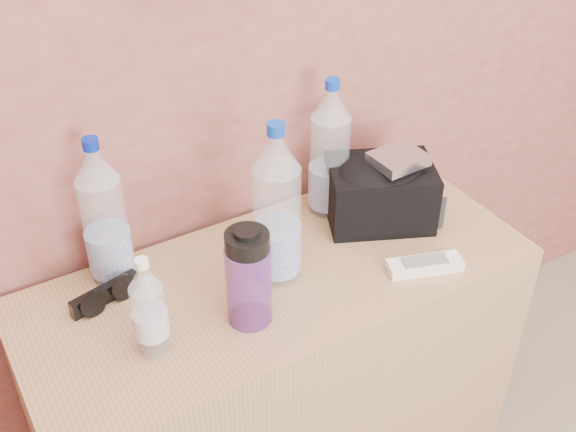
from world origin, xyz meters
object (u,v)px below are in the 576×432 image
object	(u,v)px
nalgene_bottle	(249,276)
sunglasses	(105,294)
toiletry_bag	(380,190)
foil_packet	(398,159)
pet_small	(149,311)
dresser	(279,383)
pet_large_d	(277,212)
pet_large_b	(104,219)
ac_remote	(425,265)
pet_large_c	(330,155)

from	to	relation	value
nalgene_bottle	sunglasses	size ratio (longest dim) A/B	1.44
toiletry_bag	foil_packet	bearing A→B (deg)	-31.59
pet_small	foil_packet	bearing A→B (deg)	8.29
dresser	nalgene_bottle	distance (m)	0.47
pet_large_d	toiletry_bag	bearing A→B (deg)	9.15
pet_large_b	pet_small	world-z (taller)	pet_large_b
sunglasses	ac_remote	size ratio (longest dim) A/B	0.94
sunglasses	nalgene_bottle	bearing A→B (deg)	-52.45
pet_large_d	pet_small	size ratio (longest dim) A/B	1.67
ac_remote	toiletry_bag	size ratio (longest dim) A/B	0.68
dresser	pet_small	bearing A→B (deg)	-168.22
nalgene_bottle	sunglasses	distance (m)	0.31
pet_large_c	ac_remote	size ratio (longest dim) A/B	2.08
pet_large_c	sunglasses	size ratio (longest dim) A/B	2.22
pet_small	pet_large_c	bearing A→B (deg)	22.20
nalgene_bottle	sunglasses	xyz separation A→B (m)	(-0.23, 0.19, -0.09)
toiletry_bag	ac_remote	bearing A→B (deg)	-72.72
pet_large_d	toiletry_bag	distance (m)	0.31
pet_large_b	toiletry_bag	distance (m)	0.62
pet_large_b	pet_large_c	size ratio (longest dim) A/B	0.99
pet_large_d	pet_large_c	bearing A→B (deg)	33.08
pet_large_c	toiletry_bag	size ratio (longest dim) A/B	1.42
pet_large_b	toiletry_bag	size ratio (longest dim) A/B	1.40
toiletry_bag	foil_packet	xyz separation A→B (m)	(0.02, -0.03, 0.09)
pet_large_b	pet_small	xyz separation A→B (m)	(-0.01, -0.24, -0.05)
pet_large_c	sunglasses	xyz separation A→B (m)	(-0.57, -0.05, -0.13)
pet_small	ac_remote	xyz separation A→B (m)	(0.58, -0.08, -0.08)
pet_large_b	pet_large_d	size ratio (longest dim) A/B	0.92
dresser	pet_small	xyz separation A→B (m)	(-0.31, -0.06, 0.44)
pet_large_c	nalgene_bottle	size ratio (longest dim) A/B	1.55
pet_large_c	nalgene_bottle	distance (m)	0.41
nalgene_bottle	ac_remote	size ratio (longest dim) A/B	1.34
nalgene_bottle	toiletry_bag	distance (m)	0.44
pet_small	ac_remote	distance (m)	0.60
nalgene_bottle	toiletry_bag	xyz separation A→B (m)	(0.42, 0.14, -0.03)
nalgene_bottle	foil_packet	distance (m)	0.45
toiletry_bag	foil_packet	world-z (taller)	foil_packet
pet_large_b	toiletry_bag	xyz separation A→B (m)	(0.60, -0.12, -0.07)
foil_packet	pet_large_c	bearing A→B (deg)	127.91
pet_large_d	foil_packet	distance (m)	0.32
dresser	pet_small	size ratio (longest dim) A/B	5.11
pet_large_c	foil_packet	xyz separation A→B (m)	(0.10, -0.13, 0.02)
pet_small	nalgene_bottle	bearing A→B (deg)	-5.69
pet_large_b	dresser	bearing A→B (deg)	-31.02
ac_remote	foil_packet	xyz separation A→B (m)	(0.04, 0.17, 0.16)
pet_large_c	foil_packet	bearing A→B (deg)	-52.09
foil_packet	toiletry_bag	bearing A→B (deg)	124.03
sunglasses	ac_remote	xyz separation A→B (m)	(0.62, -0.25, -0.01)
dresser	pet_large_d	bearing A→B (deg)	69.02
pet_large_b	pet_small	distance (m)	0.25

